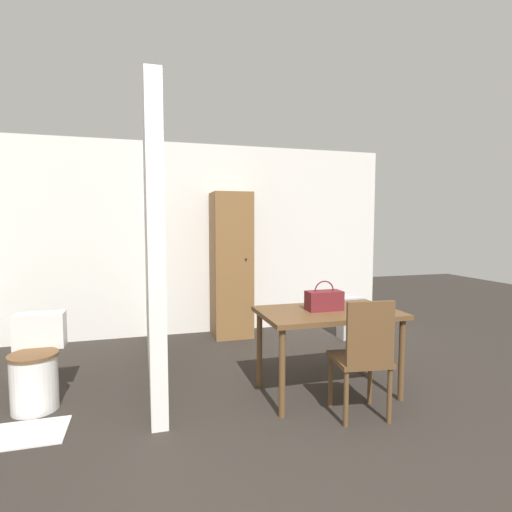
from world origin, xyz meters
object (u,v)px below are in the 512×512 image
(handbag, at_px, (324,300))
(wooden_cabinet, at_px, (231,265))
(toilet, at_px, (36,367))
(wooden_chair, at_px, (363,355))
(space_heater, at_px, (351,318))
(dining_table, at_px, (328,320))

(handbag, distance_m, wooden_cabinet, 1.99)
(toilet, distance_m, wooden_cabinet, 2.56)
(wooden_chair, xyz_separation_m, space_heater, (0.97, 1.92, -0.23))
(space_heater, bearing_deg, wooden_chair, -116.92)
(toilet, height_order, handbag, handbag)
(toilet, relative_size, space_heater, 1.36)
(wooden_chair, relative_size, space_heater, 1.73)
(wooden_cabinet, bearing_deg, toilet, -141.25)
(dining_table, xyz_separation_m, wooden_chair, (0.05, -0.49, -0.15))
(dining_table, height_order, wooden_cabinet, wooden_cabinet)
(handbag, height_order, wooden_cabinet, wooden_cabinet)
(wooden_chair, distance_m, space_heater, 2.16)
(dining_table, xyz_separation_m, handbag, (-0.03, 0.02, 0.17))
(toilet, relative_size, wooden_cabinet, 0.39)
(dining_table, distance_m, wooden_cabinet, 2.03)
(wooden_chair, bearing_deg, handbag, 106.22)
(space_heater, bearing_deg, wooden_cabinet, 159.34)
(dining_table, distance_m, wooden_chair, 0.51)
(wooden_cabinet, distance_m, space_heater, 1.67)
(wooden_chair, distance_m, wooden_cabinet, 2.54)
(wooden_cabinet, relative_size, space_heater, 3.50)
(handbag, xyz_separation_m, space_heater, (1.05, 1.41, -0.55))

